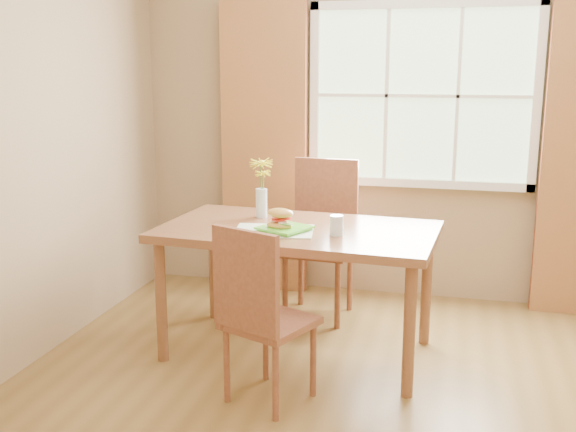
{
  "coord_description": "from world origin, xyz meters",
  "views": [
    {
      "loc": [
        0.26,
        -3.09,
        1.71
      ],
      "look_at": [
        -0.67,
        0.61,
        0.86
      ],
      "focal_mm": 42.0,
      "sensor_mm": 36.0,
      "label": 1
    }
  ],
  "objects_px": {
    "chair_far": "(322,230)",
    "water_glass": "(336,226)",
    "chair_near": "(260,309)",
    "flower_vase": "(262,182)",
    "dining_table": "(298,241)",
    "croissant_sandwich": "(280,219)"
  },
  "relations": [
    {
      "from": "dining_table",
      "to": "flower_vase",
      "type": "relative_size",
      "value": 4.48
    },
    {
      "from": "water_glass",
      "to": "flower_vase",
      "type": "distance_m",
      "value": 0.66
    },
    {
      "from": "croissant_sandwich",
      "to": "flower_vase",
      "type": "xyz_separation_m",
      "value": [
        -0.21,
        0.35,
        0.14
      ]
    },
    {
      "from": "water_glass",
      "to": "flower_vase",
      "type": "height_order",
      "value": "flower_vase"
    },
    {
      "from": "dining_table",
      "to": "chair_near",
      "type": "height_order",
      "value": "chair_near"
    },
    {
      "from": "chair_near",
      "to": "water_glass",
      "type": "xyz_separation_m",
      "value": [
        0.28,
        0.57,
        0.31
      ]
    },
    {
      "from": "croissant_sandwich",
      "to": "flower_vase",
      "type": "distance_m",
      "value": 0.43
    },
    {
      "from": "chair_far",
      "to": "water_glass",
      "type": "height_order",
      "value": "chair_far"
    },
    {
      "from": "chair_far",
      "to": "croissant_sandwich",
      "type": "relative_size",
      "value": 6.0
    },
    {
      "from": "croissant_sandwich",
      "to": "flower_vase",
      "type": "relative_size",
      "value": 0.49
    },
    {
      "from": "dining_table",
      "to": "flower_vase",
      "type": "height_order",
      "value": "flower_vase"
    },
    {
      "from": "chair_near",
      "to": "flower_vase",
      "type": "height_order",
      "value": "flower_vase"
    },
    {
      "from": "water_glass",
      "to": "chair_near",
      "type": "bearing_deg",
      "value": -116.53
    },
    {
      "from": "croissant_sandwich",
      "to": "water_glass",
      "type": "relative_size",
      "value": 1.59
    },
    {
      "from": "croissant_sandwich",
      "to": "water_glass",
      "type": "height_order",
      "value": "croissant_sandwich"
    },
    {
      "from": "flower_vase",
      "to": "dining_table",
      "type": "bearing_deg",
      "value": -37.09
    },
    {
      "from": "dining_table",
      "to": "croissant_sandwich",
      "type": "distance_m",
      "value": 0.22
    },
    {
      "from": "dining_table",
      "to": "croissant_sandwich",
      "type": "bearing_deg",
      "value": -115.63
    },
    {
      "from": "chair_near",
      "to": "flower_vase",
      "type": "bearing_deg",
      "value": 128.41
    },
    {
      "from": "croissant_sandwich",
      "to": "water_glass",
      "type": "xyz_separation_m",
      "value": [
        0.33,
        0.0,
        -0.02
      ]
    },
    {
      "from": "chair_near",
      "to": "water_glass",
      "type": "distance_m",
      "value": 0.71
    },
    {
      "from": "chair_far",
      "to": "flower_vase",
      "type": "xyz_separation_m",
      "value": [
        -0.29,
        -0.5,
        0.41
      ]
    }
  ]
}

